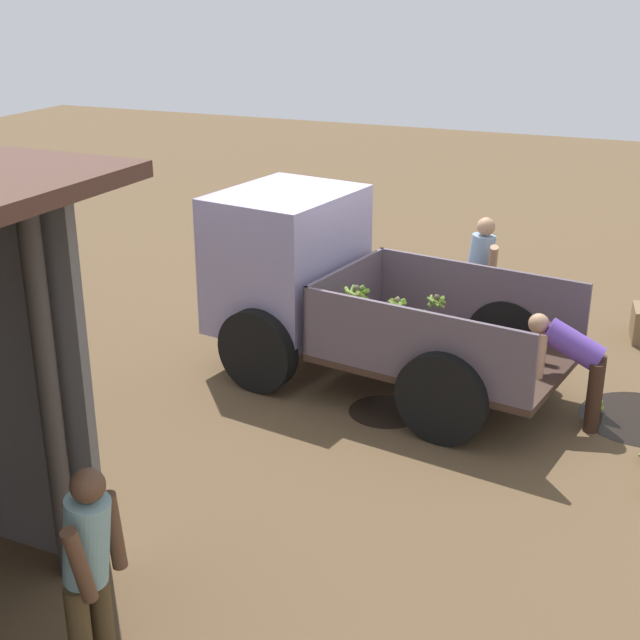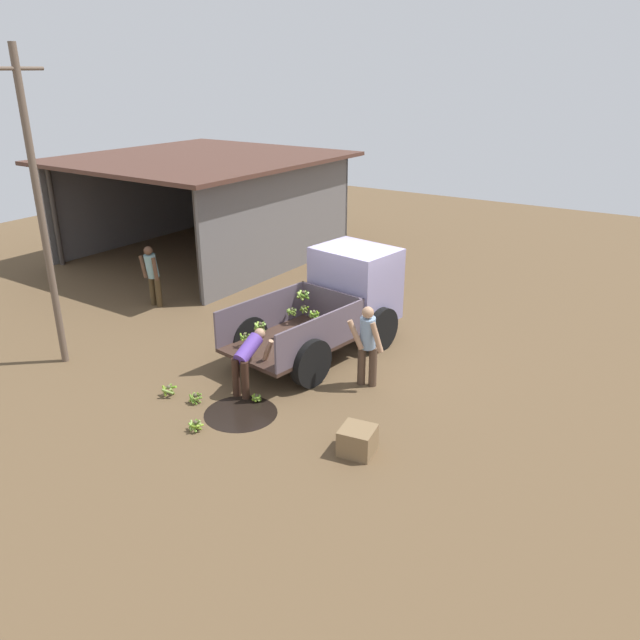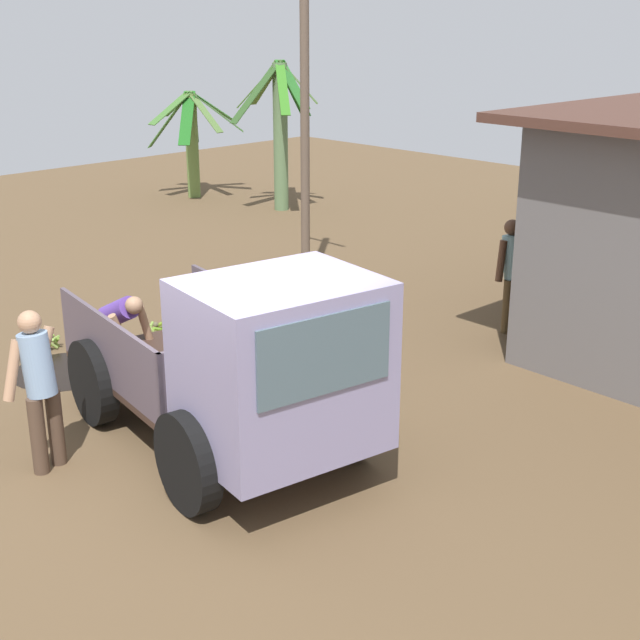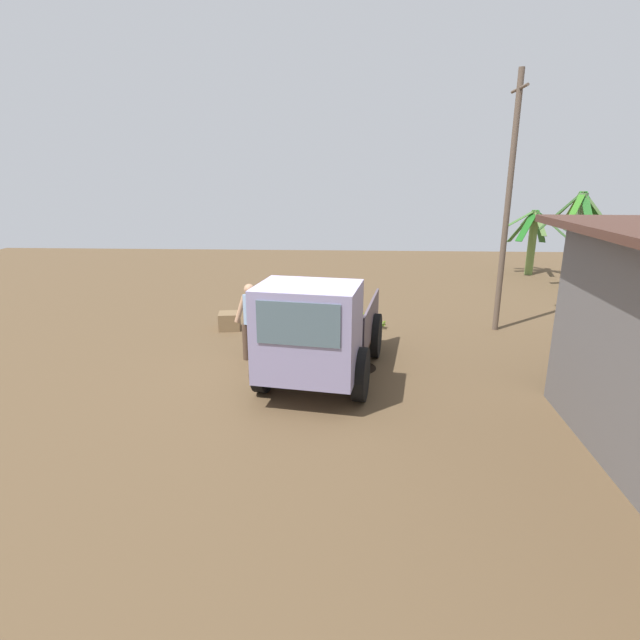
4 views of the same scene
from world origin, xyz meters
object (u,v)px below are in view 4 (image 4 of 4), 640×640
(cargo_truck, at_px, (314,334))
(person_foreground_visitor, at_px, (250,318))
(person_worker_loading, at_px, (335,311))
(utility_pole, at_px, (508,203))
(banana_bunch_on_ground_1, at_px, (381,323))
(person_bystander_near_shed, at_px, (594,338))
(banana_bunch_on_ground_3, at_px, (357,325))
(banana_bunch_on_ground_2, at_px, (333,317))
(wooden_crate_0, at_px, (230,321))
(banana_bunch_on_ground_0, at_px, (320,333))

(cargo_truck, height_order, person_foreground_visitor, cargo_truck)
(person_worker_loading, bearing_deg, utility_pole, 103.27)
(cargo_truck, relative_size, person_foreground_visitor, 2.58)
(utility_pole, relative_size, banana_bunch_on_ground_1, 20.49)
(person_bystander_near_shed, distance_m, banana_bunch_on_ground_3, 5.59)
(banana_bunch_on_ground_1, relative_size, banana_bunch_on_ground_3, 1.13)
(person_foreground_visitor, distance_m, banana_bunch_on_ground_3, 3.42)
(banana_bunch_on_ground_2, xyz_separation_m, banana_bunch_on_ground_3, (0.73, 0.67, 0.00))
(person_foreground_visitor, bearing_deg, utility_pole, -81.56)
(banana_bunch_on_ground_2, bearing_deg, banana_bunch_on_ground_1, 63.02)
(banana_bunch_on_ground_1, distance_m, wooden_crate_0, 3.98)
(person_worker_loading, xyz_separation_m, person_bystander_near_shed, (2.39, 5.03, 0.18))
(cargo_truck, relative_size, banana_bunch_on_ground_3, 15.99)
(person_foreground_visitor, relative_size, person_worker_loading, 1.42)
(banana_bunch_on_ground_1, xyz_separation_m, banana_bunch_on_ground_2, (-0.66, -1.29, -0.03))
(person_foreground_visitor, height_order, banana_bunch_on_ground_1, person_foreground_visitor)
(person_bystander_near_shed, bearing_deg, utility_pole, 15.30)
(person_bystander_near_shed, height_order, banana_bunch_on_ground_2, person_bystander_near_shed)
(person_bystander_near_shed, xyz_separation_m, wooden_crate_0, (-3.08, -7.81, -0.69))
(utility_pole, xyz_separation_m, person_bystander_near_shed, (3.42, 0.83, -2.34))
(wooden_crate_0, bearing_deg, cargo_truck, 33.54)
(banana_bunch_on_ground_0, xyz_separation_m, banana_bunch_on_ground_3, (-0.64, 0.94, 0.03))
(wooden_crate_0, bearing_deg, person_worker_loading, 75.93)
(utility_pole, xyz_separation_m, banana_bunch_on_ground_1, (0.06, -3.01, -3.11))
(banana_bunch_on_ground_1, bearing_deg, banana_bunch_on_ground_3, -83.44)
(banana_bunch_on_ground_3, bearing_deg, banana_bunch_on_ground_1, 96.56)
(banana_bunch_on_ground_0, xyz_separation_m, banana_bunch_on_ground_2, (-1.37, 0.27, 0.03))
(utility_pole, xyz_separation_m, banana_bunch_on_ground_0, (0.78, -4.57, -3.16))
(cargo_truck, distance_m, wooden_crate_0, 4.55)
(person_worker_loading, xyz_separation_m, banana_bunch_on_ground_2, (-1.62, -0.10, -0.62))
(cargo_truck, height_order, person_bystander_near_shed, cargo_truck)
(banana_bunch_on_ground_3, bearing_deg, person_foreground_visitor, -45.71)
(person_foreground_visitor, height_order, wooden_crate_0, person_foreground_visitor)
(banana_bunch_on_ground_2, bearing_deg, cargo_truck, -2.71)
(utility_pole, relative_size, person_worker_loading, 5.29)
(person_foreground_visitor, height_order, person_worker_loading, person_foreground_visitor)
(person_foreground_visitor, xyz_separation_m, wooden_crate_0, (-2.12, -0.98, -0.71))
(person_worker_loading, relative_size, person_bystander_near_shed, 0.72)
(utility_pole, xyz_separation_m, person_worker_loading, (1.03, -4.20, -2.52))
(person_foreground_visitor, bearing_deg, person_worker_loading, -65.47)
(person_worker_loading, distance_m, banana_bunch_on_ground_1, 1.64)
(banana_bunch_on_ground_0, bearing_deg, banana_bunch_on_ground_1, 114.62)
(person_foreground_visitor, distance_m, banana_bunch_on_ground_1, 3.91)
(banana_bunch_on_ground_0, height_order, wooden_crate_0, wooden_crate_0)
(person_foreground_visitor, relative_size, wooden_crate_0, 3.09)
(cargo_truck, relative_size, person_worker_loading, 3.65)
(cargo_truck, height_order, person_worker_loading, cargo_truck)
(cargo_truck, bearing_deg, utility_pole, 141.27)
(utility_pole, xyz_separation_m, banana_bunch_on_ground_3, (0.14, -3.62, -3.13))
(utility_pole, distance_m, person_bystander_near_shed, 4.22)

